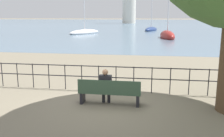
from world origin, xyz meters
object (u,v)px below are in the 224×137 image
Objects in this scene: sailboat_1 at (151,29)px; seated_person_left at (105,85)px; sailboat_3 at (167,36)px; sailboat_4 at (85,32)px; park_bench at (109,92)px; harbor_lighthouse at (129,1)px.

seated_person_left is at bearing -75.58° from sailboat_1.
seated_person_left is 0.14× the size of sailboat_3.
sailboat_3 is (2.34, -19.69, 0.04)m from sailboat_1.
sailboat_3 is 16.34m from sailboat_4.
sailboat_3 is at bearing 82.84° from park_bench.
sailboat_1 reaches higher than park_bench.
sailboat_1 is 1.29× the size of sailboat_4.
harbor_lighthouse reaches higher than sailboat_4.
park_bench is 48.07m from sailboat_1.
sailboat_4 is at bearing 106.38° from park_bench.
sailboat_3 is at bearing 82.51° from seated_person_left.
sailboat_4 is at bearing -119.45° from sailboat_1.
harbor_lighthouse is at bearing 115.49° from sailboat_1.
sailboat_1 is at bearing 88.77° from sailboat_3.
sailboat_4 is at bearing -90.87° from harbor_lighthouse.
sailboat_1 is at bearing 88.54° from park_bench.
park_bench is at bearing -75.40° from sailboat_1.
seated_person_left is 0.15× the size of sailboat_4.
harbor_lighthouse is at bearing 94.75° from seated_person_left.
sailboat_4 reaches higher than seated_person_left.
park_bench is at bearing -51.24° from sailboat_4.
park_bench is 0.24× the size of sailboat_3.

